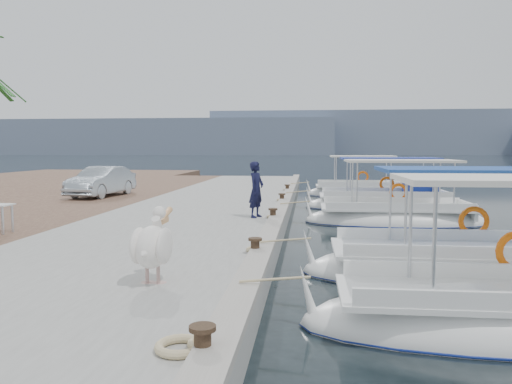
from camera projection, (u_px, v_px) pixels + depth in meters
ground at (282, 245)px, 13.52m from camera, size 400.00×400.00×0.00m
concrete_quay at (209, 212)px, 18.76m from camera, size 6.00×40.00×0.50m
quay_curb at (283, 204)px, 18.44m from camera, size 0.44×40.00×0.12m
cobblestone_strip at (82, 210)px, 19.29m from camera, size 4.00×40.00×0.50m
distant_hills at (378, 137)px, 209.35m from camera, size 330.00×60.00×18.00m
fishing_caique_b at (475, 272)px, 10.12m from camera, size 7.01×2.41×2.83m
fishing_caique_c at (395, 220)px, 17.45m from camera, size 6.28×2.45×2.83m
fishing_caique_d at (386, 204)px, 21.82m from camera, size 6.80×2.49×2.83m
fishing_caique_e at (359, 194)px, 27.63m from camera, size 5.80×2.11×2.83m
mooring_bollards at (273, 213)px, 14.98m from camera, size 0.28×20.28×0.33m
pelican at (153, 245)px, 7.85m from camera, size 0.52×1.50×1.18m
fisherman at (256, 190)px, 15.30m from camera, size 0.62×0.74×1.72m
parked_car at (101, 181)px, 22.11m from camera, size 1.85×4.14×1.32m
folding_table at (0, 213)px, 12.45m from camera, size 0.55×0.55×0.73m
rope_coil at (180, 346)px, 5.23m from camera, size 0.54×0.54×0.10m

